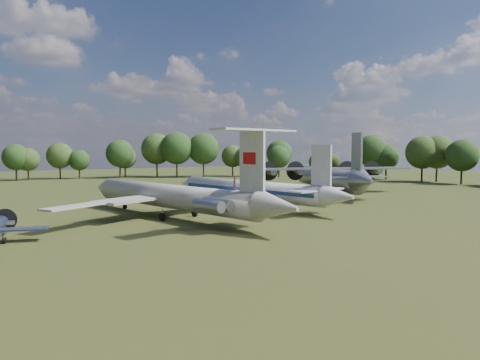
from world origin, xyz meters
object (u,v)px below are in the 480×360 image
il62_airliner (171,201)px  tu104_jet (249,193)px  an12_transport (328,181)px  person_on_il62 (235,183)px

il62_airliner → tu104_jet: 16.56m
an12_transport → person_on_il62: (-38.81, -26.15, 2.77)m
il62_airliner → an12_transport: size_ratio=1.15×
tu104_jet → person_on_il62: bearing=-138.2°
tu104_jet → person_on_il62: person_on_il62 is taller
il62_airliner → person_on_il62: person_on_il62 is taller
an12_transport → person_on_il62: bearing=-125.6°
il62_airliner → tu104_jet: bearing=4.2°
il62_airliner → person_on_il62: size_ratio=27.05×
person_on_il62 → an12_transport: bearing=177.1°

